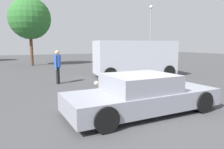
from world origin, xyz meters
TOP-DOWN VIEW (x-y plane):
  - ground_plane at (0.00, 0.00)m, footprint 80.00×80.00m
  - sedan_foreground at (0.03, 0.08)m, footprint 4.63×1.91m
  - dog at (0.17, 3.44)m, footprint 0.62×0.25m
  - van_white at (3.76, 6.20)m, footprint 5.25×2.89m
  - pedestrian at (-1.12, 5.98)m, footprint 0.41×0.50m
  - light_post_near at (13.59, 17.56)m, footprint 0.44×0.44m
  - tree_back_center at (-1.18, 16.76)m, footprint 3.90×3.90m

SIDE VIEW (x-z plane):
  - ground_plane at x=0.00m, z-range 0.00..0.00m
  - dog at x=0.17m, z-range 0.06..0.51m
  - sedan_foreground at x=0.03m, z-range -0.04..1.13m
  - pedestrian at x=-1.12m, z-range 0.17..1.91m
  - van_white at x=3.76m, z-range 0.09..2.35m
  - tree_back_center at x=-1.18m, z-range 1.25..7.68m
  - light_post_near at x=13.59m, z-range 1.19..8.20m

